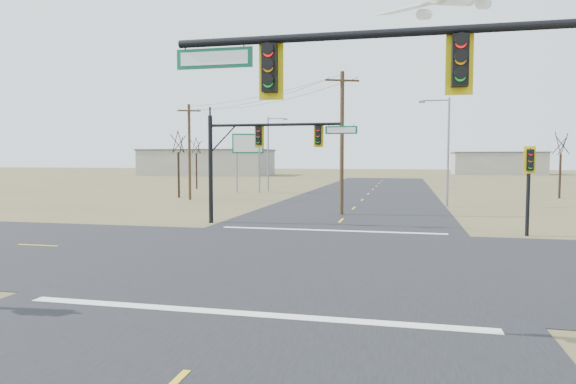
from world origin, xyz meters
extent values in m
plane|color=brown|center=(0.00, 0.00, 0.00)|extent=(320.00, 320.00, 0.00)
cube|color=black|center=(0.00, 0.00, 0.01)|extent=(160.00, 14.00, 0.02)
cube|color=black|center=(0.00, 0.00, 0.01)|extent=(14.00, 160.00, 0.02)
cube|color=silver|center=(0.00, -7.50, 0.03)|extent=(12.00, 0.40, 0.01)
cube|color=silver|center=(0.00, 7.50, 0.03)|extent=(12.00, 0.40, 0.01)
cylinder|color=black|center=(3.81, -8.38, 6.49)|extent=(10.13, 0.18, 0.18)
cube|color=#0C5538|center=(-0.42, -8.38, 6.14)|extent=(1.80, 0.05, 0.45)
cylinder|color=black|center=(-7.50, 9.33, 3.20)|extent=(0.26, 0.26, 6.40)
cylinder|color=black|center=(-3.61, 9.33, 5.80)|extent=(7.77, 0.16, 0.16)
cube|color=#0C5538|center=(0.30, 9.33, 5.45)|extent=(1.80, 0.05, 0.45)
cylinder|color=black|center=(9.80, 7.96, 2.16)|extent=(0.19, 0.19, 4.32)
cylinder|color=#45311D|center=(-0.40, 15.44, 4.86)|extent=(0.28, 0.28, 9.71)
cube|color=#45311D|center=(-0.40, 15.44, 9.11)|extent=(2.22, 1.06, 0.12)
cylinder|color=#45311D|center=(-15.65, 24.80, 4.41)|extent=(0.25, 0.25, 8.81)
cube|color=#45311D|center=(-15.65, 24.80, 8.21)|extent=(2.05, 0.89, 0.12)
cylinder|color=slate|center=(-14.59, 35.32, 3.29)|extent=(0.18, 0.18, 6.58)
cylinder|color=slate|center=(-11.96, 35.32, 3.29)|extent=(0.18, 0.18, 6.58)
cube|color=#0C5538|center=(-13.27, 35.32, 5.48)|extent=(3.24, 1.49, 2.19)
cylinder|color=slate|center=(7.14, 23.19, 4.33)|extent=(0.17, 0.17, 8.66)
cylinder|color=slate|center=(6.10, 23.19, 8.46)|extent=(2.08, 0.10, 0.10)
cube|color=slate|center=(5.06, 23.19, 8.36)|extent=(0.49, 0.26, 0.16)
cylinder|color=slate|center=(-11.65, 37.89, 4.29)|extent=(0.17, 0.17, 8.59)
cylinder|color=slate|center=(-10.62, 37.89, 8.39)|extent=(2.06, 0.10, 0.10)
cube|color=slate|center=(-9.59, 37.89, 8.29)|extent=(0.48, 0.24, 0.15)
cylinder|color=black|center=(-17.72, 26.87, 2.22)|extent=(0.22, 0.22, 4.44)
cylinder|color=black|center=(-21.78, 40.84, 2.24)|extent=(0.21, 0.21, 4.48)
cylinder|color=black|center=(18.30, 34.20, 2.12)|extent=(0.22, 0.22, 4.24)
cube|color=#9E978C|center=(-40.00, 90.00, 2.75)|extent=(28.00, 14.00, 5.50)
cube|color=#9E978C|center=(25.00, 110.00, 2.50)|extent=(20.00, 12.00, 5.00)
camera|label=1|loc=(3.82, -19.47, 3.90)|focal=32.00mm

